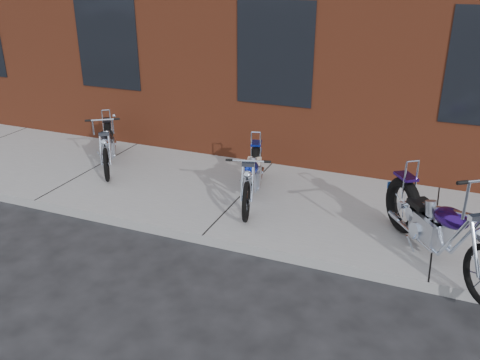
% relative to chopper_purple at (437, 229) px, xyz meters
% --- Properties ---
extents(ground, '(120.00, 120.00, 0.00)m').
position_rel_chopper_purple_xyz_m(ground, '(-3.01, -0.55, -0.60)').
color(ground, black).
rests_on(ground, ground).
extents(sidewalk, '(22.00, 3.00, 0.15)m').
position_rel_chopper_purple_xyz_m(sidewalk, '(-3.01, 0.95, -0.53)').
color(sidewalk, '#A3A3A3').
rests_on(sidewalk, ground).
extents(chopper_purple, '(1.55, 2.10, 1.41)m').
position_rel_chopper_purple_xyz_m(chopper_purple, '(0.00, 0.00, 0.00)').
color(chopper_purple, black).
rests_on(chopper_purple, sidewalk).
extents(chopper_blue, '(0.73, 2.07, 0.92)m').
position_rel_chopper_purple_xyz_m(chopper_blue, '(-2.81, 0.87, -0.07)').
color(chopper_blue, black).
rests_on(chopper_blue, sidewalk).
extents(chopper_third, '(1.24, 1.78, 1.05)m').
position_rel_chopper_purple_xyz_m(chopper_third, '(-5.83, 1.22, -0.08)').
color(chopper_third, black).
rests_on(chopper_third, sidewalk).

